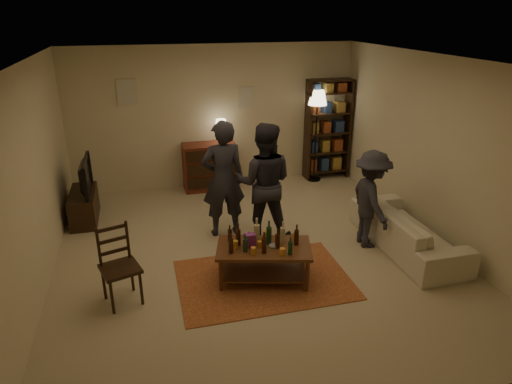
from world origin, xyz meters
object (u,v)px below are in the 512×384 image
object	(u,v)px
person_left	(223,179)
sofa	(408,229)
dining_chair	(118,262)
bookshelf	(328,128)
person_by_sofa	(371,199)
coffee_table	(263,251)
floor_lamp	(317,104)
dresser	(210,165)
person_right	(264,183)
tv_stand	(83,199)

from	to	relation	value
person_left	sofa	bearing A→B (deg)	154.08
dining_chair	bookshelf	size ratio (longest dim) A/B	0.49
bookshelf	person_by_sofa	size ratio (longest dim) A/B	1.39
coffee_table	floor_lamp	bearing A→B (deg)	59.00
dining_chair	dresser	world-z (taller)	dresser
dresser	person_left	size ratio (longest dim) A/B	0.75
coffee_table	person_by_sofa	distance (m)	1.87
dining_chair	floor_lamp	size ratio (longest dim) A/B	0.53
sofa	person_right	world-z (taller)	person_right
floor_lamp	bookshelf	bearing A→B (deg)	23.46
coffee_table	dining_chair	distance (m)	1.77
floor_lamp	person_by_sofa	world-z (taller)	floor_lamp
tv_stand	dresser	xyz separation A→B (m)	(2.25, 0.91, 0.09)
bookshelf	person_left	distance (m)	3.26
person_left	person_right	xyz separation A→B (m)	(0.55, -0.30, -0.00)
person_left	coffee_table	bearing A→B (deg)	97.89
sofa	tv_stand	bearing A→B (deg)	64.66
floor_lamp	person_by_sofa	distance (m)	2.93
dresser	bookshelf	distance (m)	2.50
dresser	bookshelf	size ratio (longest dim) A/B	0.67
dresser	person_by_sofa	xyz separation A→B (m)	(1.89, -2.86, 0.25)
floor_lamp	coffee_table	bearing A→B (deg)	-121.00
tv_stand	person_left	distance (m)	2.45
dining_chair	person_right	size ratio (longest dim) A/B	0.54
coffee_table	person_right	size ratio (longest dim) A/B	0.73
sofa	dining_chair	bearing A→B (deg)	93.87
bookshelf	person_left	xyz separation A→B (m)	(-2.54, -2.04, -0.13)
person_left	person_right	size ratio (longest dim) A/B	1.00
tv_stand	floor_lamp	world-z (taller)	floor_lamp
bookshelf	person_left	size ratio (longest dim) A/B	1.12
bookshelf	person_by_sofa	bearing A→B (deg)	-100.55
person_right	person_by_sofa	xyz separation A→B (m)	(1.44, -0.60, -0.17)
person_right	person_by_sofa	distance (m)	1.57
dresser	bookshelf	bearing A→B (deg)	1.57
tv_stand	sofa	xyz separation A→B (m)	(4.64, -2.20, -0.08)
dresser	person_by_sofa	world-z (taller)	person_by_sofa
dresser	person_left	distance (m)	2.02
coffee_table	tv_stand	size ratio (longest dim) A/B	1.24
bookshelf	person_right	size ratio (longest dim) A/B	1.12
person_by_sofa	person_left	bearing A→B (deg)	69.44
floor_lamp	person_right	bearing A→B (deg)	-127.46
coffee_table	tv_stand	distance (m)	3.45
person_right	person_left	bearing A→B (deg)	-8.18
coffee_table	tv_stand	bearing A→B (deg)	133.69
person_left	person_by_sofa	bearing A→B (deg)	154.56
sofa	person_left	distance (m)	2.81
dining_chair	person_left	bearing A→B (deg)	25.14
dining_chair	sofa	distance (m)	4.05
dresser	floor_lamp	distance (m)	2.40
person_by_sofa	coffee_table	bearing A→B (deg)	110.73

